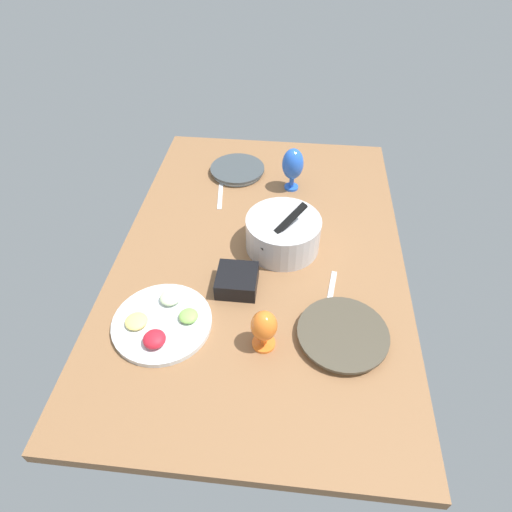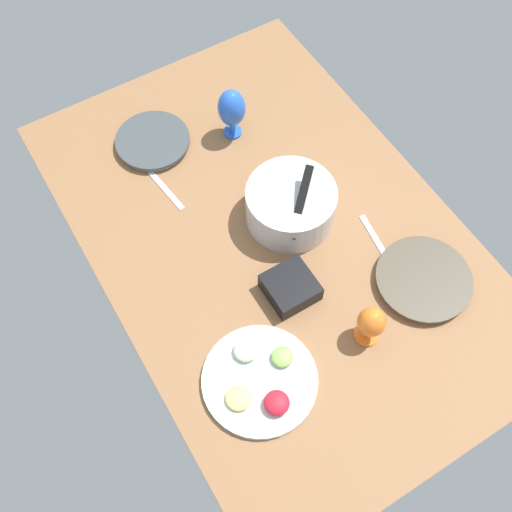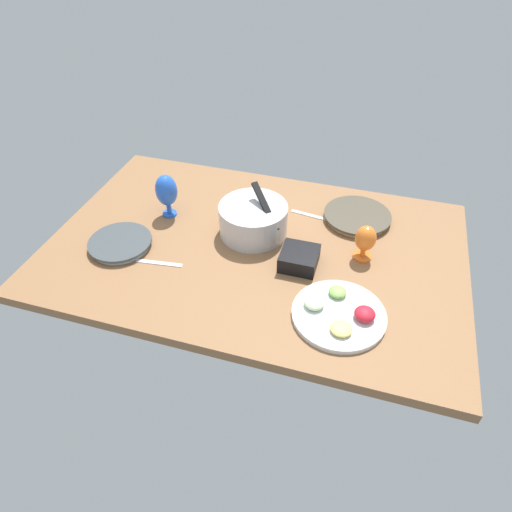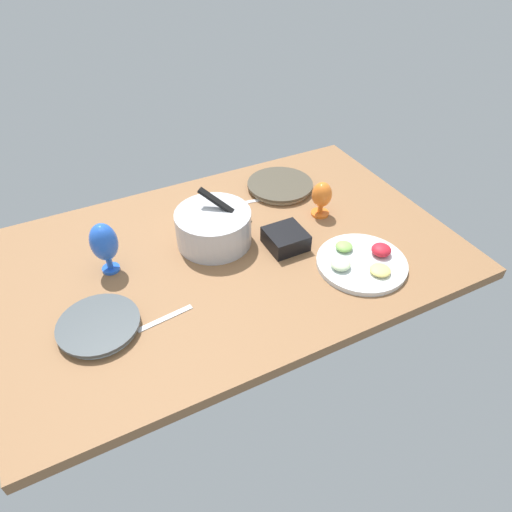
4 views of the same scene
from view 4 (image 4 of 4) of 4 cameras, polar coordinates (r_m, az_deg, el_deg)
name	(u,v)px [view 4 (image 4 of 4)]	position (r cm, az deg, el deg)	size (l,w,h in cm)	color
ground_plane	(231,255)	(166.49, -3.08, 0.12)	(160.00, 104.00, 4.00)	#8C603D
dinner_plate_left	(99,326)	(145.34, -18.90, -8.19)	(24.46, 24.46, 2.77)	silver
dinner_plate_right	(280,186)	(198.42, 3.00, 8.69)	(27.89, 27.89, 2.84)	beige
mixing_bowl	(214,226)	(165.77, -5.28, 3.69)	(27.19, 27.19, 19.42)	silver
fruit_platter	(362,262)	(162.39, 13.02, -0.70)	(31.17, 31.17, 5.54)	silver
hurricane_glass_blue	(104,243)	(157.75, -18.32, 1.52)	(9.04, 9.04, 19.01)	blue
hurricane_glass_orange	(322,196)	(180.25, 8.15, 7.36)	(7.83, 7.83, 14.28)	orange
square_bowl_black	(286,238)	(165.44, 3.69, 2.24)	(13.55, 13.55, 6.30)	black
fork_by_left_plate	(165,318)	(143.94, -11.20, -7.55)	(18.00, 1.80, 0.60)	silver
fork_by_right_plate	(243,203)	(189.48, -1.57, 6.64)	(18.00, 1.80, 0.60)	silver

